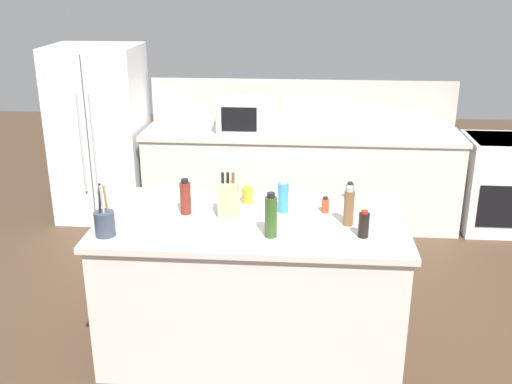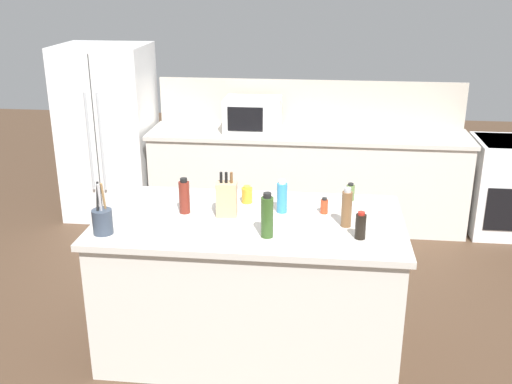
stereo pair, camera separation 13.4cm
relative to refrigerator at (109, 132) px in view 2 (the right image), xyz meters
The scene contains 17 objects.
ground_plane 2.97m from the refrigerator, 52.52° to the right, with size 14.00×14.00×0.00m, color #473323.
back_counter_run 2.06m from the refrigerator, ahead, with size 3.11×0.66×0.94m.
wall_backsplash 2.06m from the refrigerator, ahead, with size 3.07×0.03×0.46m, color #B2A899.
kitchen_island 2.86m from the refrigerator, 52.52° to the right, with size 1.93×1.03×0.94m.
refrigerator is the anchor object (origin of this frame).
range_oven 4.02m from the refrigerator, ahead, with size 0.76×0.65×0.92m.
microwave 1.50m from the refrigerator, ahead, with size 0.54×0.39×0.33m.
knife_block 2.72m from the refrigerator, 54.62° to the right, with size 0.14×0.11×0.29m.
utensil_crock 2.73m from the refrigerator, 71.06° to the right, with size 0.12×0.12×0.32m.
pepper_grinder 3.28m from the refrigerator, 44.76° to the right, with size 0.06×0.06×0.25m.
olive_oil_bottle 3.13m from the refrigerator, 53.52° to the right, with size 0.07×0.07×0.27m.
vinegar_bottle 2.56m from the refrigerator, 59.53° to the right, with size 0.07×0.07×0.24m.
honey_jar 2.59m from the refrigerator, 49.74° to the right, with size 0.07×0.07×0.12m.
spice_jar_oregano 3.01m from the refrigerator, 37.98° to the right, with size 0.06×0.06×0.12m.
dish_soap_bottle 2.86m from the refrigerator, 47.86° to the right, with size 0.07×0.07×0.22m.
spice_jar_paprika 3.04m from the refrigerator, 43.91° to the right, with size 0.05×0.05×0.11m.
soy_sauce_bottle 3.45m from the refrigerator, 45.89° to the right, with size 0.06×0.06×0.17m.
Camera 2 is at (0.43, -3.47, 2.40)m, focal length 42.00 mm.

